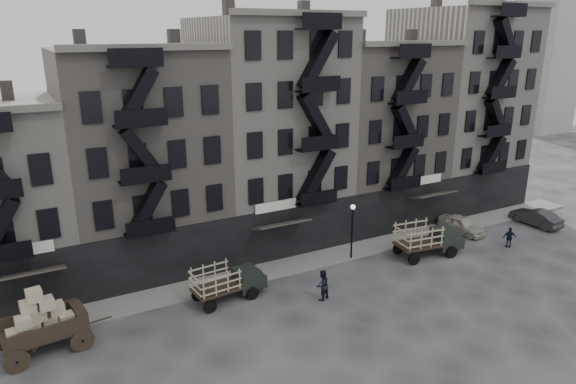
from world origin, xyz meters
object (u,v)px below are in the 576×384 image
wagon (39,316)px  policeman (509,238)px  car_east (462,225)px  car_far (536,217)px  stake_truck_west (227,280)px  horse (26,343)px  stake_truck_east (428,237)px  pedestrian_west (82,334)px  pedestrian_mid (322,285)px

wagon → policeman: size_ratio=2.80×
wagon → car_east: (31.90, 1.63, -1.39)m
car_far → stake_truck_west: bearing=-3.1°
horse → policeman: size_ratio=1.07×
stake_truck_east → car_far: 12.71m
stake_truck_west → car_far: stake_truck_west is taller
wagon → stake_truck_west: (10.54, 0.54, -0.76)m
pedestrian_west → policeman: bearing=-43.4°
horse → car_far: size_ratio=0.40×
car_east → policeman: (0.86, -4.00, 0.12)m
wagon → car_east: bearing=-4.4°
wagon → policeman: 32.87m
horse → policeman: bearing=-117.4°
stake_truck_east → pedestrian_mid: size_ratio=2.73×
stake_truck_west → pedestrian_west: bearing=-177.8°
pedestrian_mid → policeman: pedestrian_mid is taller
car_far → policeman: policeman is taller
horse → stake_truck_west: stake_truck_west is taller
stake_truck_west → stake_truck_east: size_ratio=0.88×
car_far → policeman: 6.43m
stake_truck_east → car_east: size_ratio=1.33×
wagon → pedestrian_west: (1.85, -0.63, -1.26)m
stake_truck_west → car_east: 21.39m
wagon → horse: bearing=168.7°
car_east → car_far: (6.90, -1.80, 0.02)m
pedestrian_mid → car_east: bearing=178.4°
stake_truck_east → horse: bearing=-174.1°
car_east → stake_truck_west: bearing=177.6°
stake_truck_east → car_east: stake_truck_east is taller
policeman → horse: bearing=29.6°
car_far → policeman: (-6.04, -2.19, 0.10)m
stake_truck_east → car_far: stake_truck_east is taller
stake_truck_east → pedestrian_west: bearing=-172.6°
horse → pedestrian_west: size_ratio=1.06×
car_far → wagon: bearing=-1.9°
pedestrian_west → policeman: 30.96m
car_east → policeman: bearing=-83.2°
stake_truck_east → policeman: stake_truck_east is taller
car_far → pedestrian_west: bearing=-0.9°
pedestrian_mid → policeman: 17.05m
horse → pedestrian_mid: size_ratio=0.88×
car_far → pedestrian_mid: 23.19m
stake_truck_east → pedestrian_west: (-24.27, -0.16, -0.67)m
policeman → stake_truck_west: bearing=26.3°
horse → stake_truck_east: bearing=-114.3°
stake_truck_west → stake_truck_east: bearing=-9.1°
wagon → policeman: bearing=-11.5°
horse → car_east: (32.69, 1.58, -0.04)m
pedestrian_west → pedestrian_mid: pedestrian_mid is taller
stake_truck_west → pedestrian_west: size_ratio=2.89×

